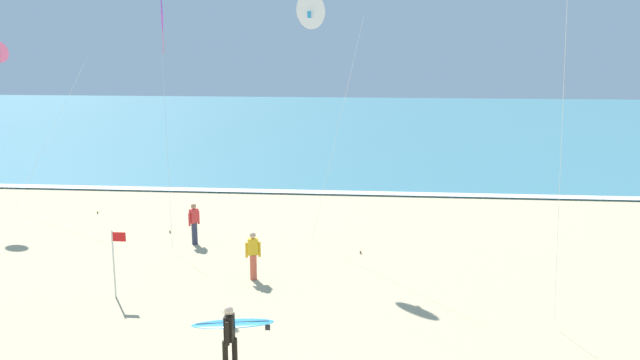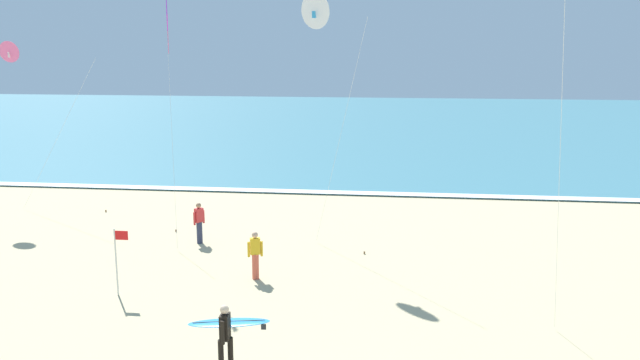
{
  "view_description": "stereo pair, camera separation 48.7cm",
  "coord_description": "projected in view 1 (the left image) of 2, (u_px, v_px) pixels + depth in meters",
  "views": [
    {
      "loc": [
        1.5,
        -10.62,
        7.57
      ],
      "look_at": [
        -0.18,
        7.61,
        3.79
      ],
      "focal_mm": 37.58,
      "sensor_mm": 36.0,
      "label": 1
    },
    {
      "loc": [
        1.99,
        -10.57,
        7.57
      ],
      "look_at": [
        -0.18,
        7.61,
        3.79
      ],
      "focal_mm": 37.58,
      "sensor_mm": 36.0,
      "label": 2
    }
  ],
  "objects": [
    {
      "name": "lifeguard_flag",
      "position": [
        115.0,
        257.0,
        20.0
      ],
      "size": [
        0.45,
        0.05,
        2.1
      ],
      "color": "silver",
      "rests_on": "ground"
    },
    {
      "name": "ocean_water",
      "position": [
        365.0,
        124.0,
        62.9
      ],
      "size": [
        160.0,
        60.0,
        0.08
      ],
      "primitive_type": "cube",
      "color": "teal",
      "rests_on": "ground"
    },
    {
      "name": "kite_diamond_violet_far",
      "position": [
        162.0,
        27.0,
        23.05
      ],
      "size": [
        1.11,
        2.98,
        9.0
      ],
      "color": "purple",
      "rests_on": "ground"
    },
    {
      "name": "bystander_yellow_top",
      "position": [
        253.0,
        255.0,
        21.6
      ],
      "size": [
        0.48,
        0.27,
        1.59
      ],
      "color": "#D8593F",
      "rests_on": "ground"
    },
    {
      "name": "bystander_red_top",
      "position": [
        194.0,
        224.0,
        25.4
      ],
      "size": [
        0.34,
        0.41,
        1.59
      ],
      "color": "#2D334C",
      "rests_on": "ground"
    },
    {
      "name": "kite_delta_ivory_near",
      "position": [
        312.0,
        12.0,
        23.98
      ],
      "size": [
        2.56,
        1.68,
        9.33
      ],
      "color": "white",
      "rests_on": "ground"
    },
    {
      "name": "surfer_trailing",
      "position": [
        231.0,
        330.0,
        15.45
      ],
      "size": [
        1.99,
        0.93,
        1.71
      ],
      "color": "black",
      "rests_on": "ground"
    },
    {
      "name": "kite_delta_rose_high",
      "position": [
        0.0,
        53.0,
        29.02
      ],
      "size": [
        4.43,
        0.34,
        7.64
      ],
      "color": "pink",
      "rests_on": "ground"
    },
    {
      "name": "shoreline_foam",
      "position": [
        350.0,
        193.0,
        33.93
      ],
      "size": [
        160.0,
        0.82,
        0.01
      ],
      "primitive_type": "cube",
      "color": "white",
      "rests_on": "ocean_water"
    }
  ]
}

